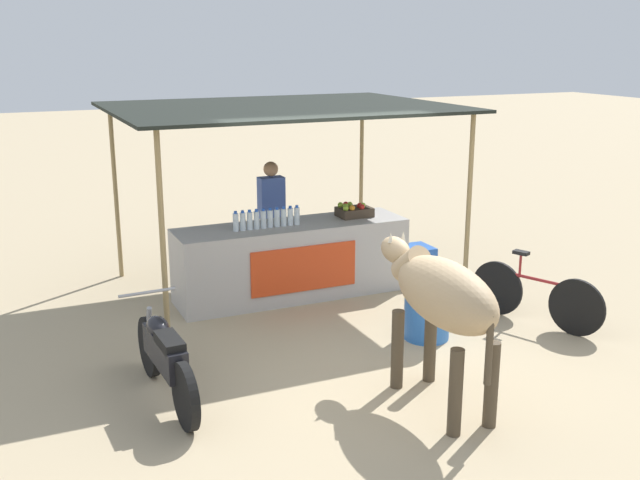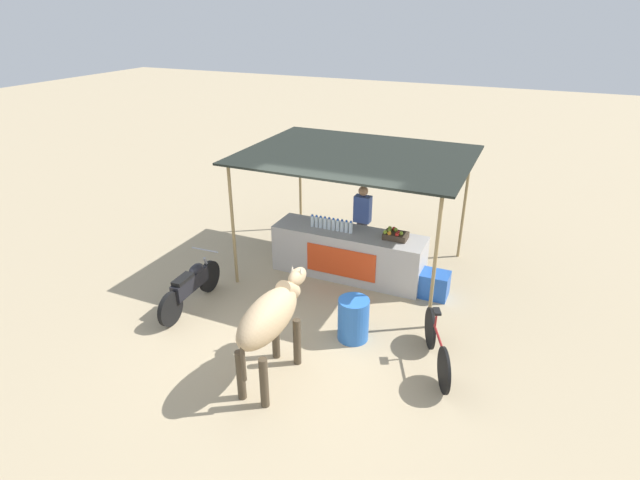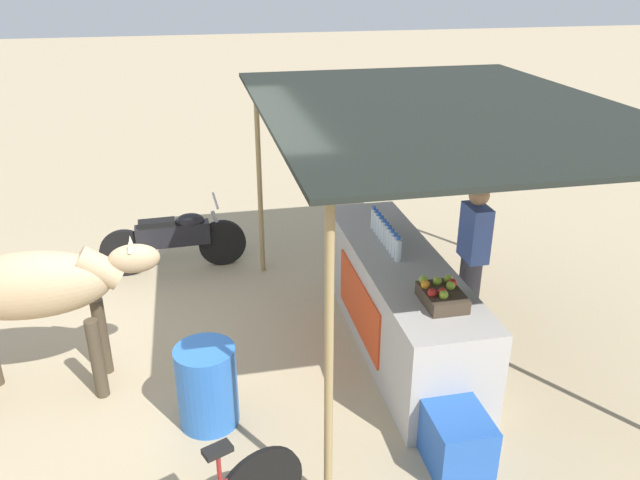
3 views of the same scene
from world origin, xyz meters
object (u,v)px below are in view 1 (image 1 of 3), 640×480
at_px(cow, 441,297).
at_px(motorcycle_parked, 165,356).
at_px(vendor_behind_counter, 272,220).
at_px(water_barrel, 427,307).
at_px(cooler_box, 410,264).
at_px(bicycle_leaning, 535,296).
at_px(fruit_crate, 354,211).
at_px(stall_counter, 292,260).

height_order(cow, motorcycle_parked, cow).
xyz_separation_m(vendor_behind_counter, water_barrel, (0.82, -2.69, -0.49)).
bearing_deg(cooler_box, bicycle_leaning, -76.10).
relative_size(fruit_crate, water_barrel, 0.61).
distance_m(stall_counter, water_barrel, 2.11).
distance_m(cooler_box, motorcycle_parked, 4.40).
bearing_deg(bicycle_leaning, motorcycle_parked, -178.64).
bearing_deg(vendor_behind_counter, motorcycle_parked, -126.29).
bearing_deg(motorcycle_parked, stall_counter, 45.53).
relative_size(stall_counter, vendor_behind_counter, 1.82).
bearing_deg(fruit_crate, cooler_box, -10.46).
distance_m(cooler_box, water_barrel, 2.04).
distance_m(fruit_crate, motorcycle_parked, 3.85).
bearing_deg(water_barrel, cow, -118.42).
height_order(stall_counter, water_barrel, stall_counter).
relative_size(stall_counter, cooler_box, 5.00).
xyz_separation_m(fruit_crate, water_barrel, (-0.08, -1.98, -0.67)).
distance_m(stall_counter, motorcycle_parked, 3.07).
xyz_separation_m(cooler_box, water_barrel, (-0.88, -1.84, 0.12)).
bearing_deg(vendor_behind_counter, cow, -88.75).
bearing_deg(stall_counter, motorcycle_parked, -134.47).
distance_m(vendor_behind_counter, water_barrel, 2.85).
distance_m(cooler_box, cow, 3.66).
xyz_separation_m(motorcycle_parked, bicycle_leaning, (4.36, 0.10, -0.08)).
distance_m(fruit_crate, vendor_behind_counter, 1.16).
distance_m(cow, bicycle_leaning, 2.52).
relative_size(cooler_box, bicycle_leaning, 0.39).
height_order(water_barrel, bicycle_leaning, bicycle_leaning).
xyz_separation_m(fruit_crate, motorcycle_parked, (-3.06, -2.24, -0.61)).
relative_size(cow, motorcycle_parked, 1.01).
bearing_deg(stall_counter, vendor_behind_counter, 89.20).
distance_m(cooler_box, bicycle_leaning, 2.05).
height_order(vendor_behind_counter, motorcycle_parked, vendor_behind_counter).
xyz_separation_m(cow, bicycle_leaning, (2.11, 1.20, -0.68)).
xyz_separation_m(fruit_crate, cooler_box, (0.80, -0.15, -0.80)).
relative_size(stall_counter, bicycle_leaning, 1.95).
bearing_deg(motorcycle_parked, cow, -25.98).
bearing_deg(cow, cooler_box, 63.17).
distance_m(stall_counter, vendor_behind_counter, 0.84).
bearing_deg(bicycle_leaning, fruit_crate, 121.18).
xyz_separation_m(vendor_behind_counter, cooler_box, (1.70, -0.85, -0.61)).
xyz_separation_m(fruit_crate, cow, (-0.81, -3.34, -0.00)).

